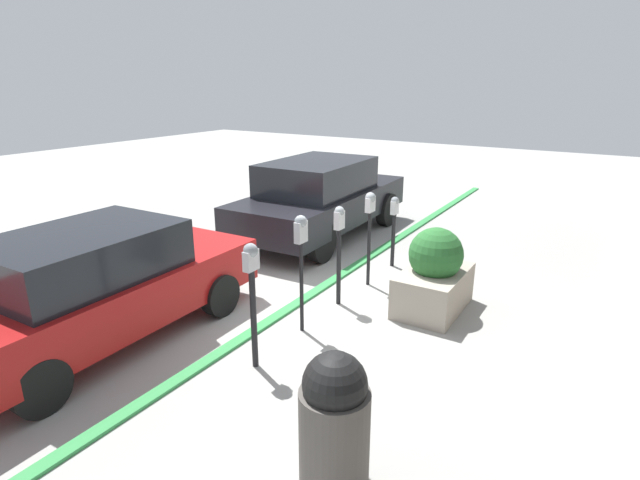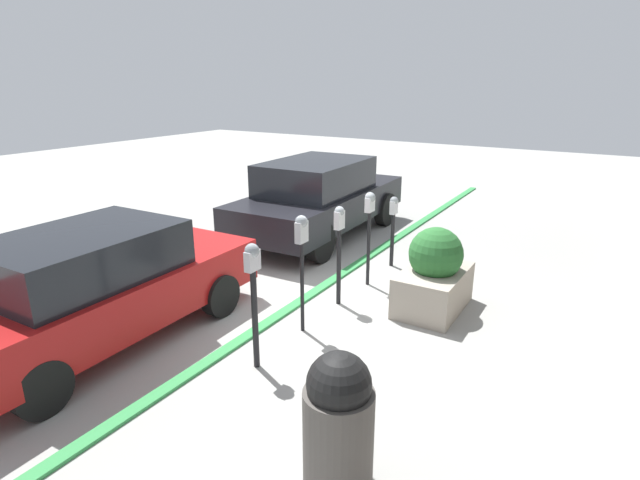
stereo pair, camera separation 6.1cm
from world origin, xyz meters
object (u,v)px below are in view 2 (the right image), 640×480
parking_meter_middle (339,239)px  parking_meter_fourth (369,216)px  parking_meter_farthest (393,219)px  planter_box (434,275)px  parking_meter_nearest (253,283)px  parking_meter_second (302,244)px  trash_bin (338,422)px  parked_car_front (96,286)px  parked_car_middle (319,197)px

parking_meter_middle → parking_meter_fourth: (0.89, -0.05, 0.14)m
parking_meter_middle → parking_meter_farthest: size_ratio=1.18×
planter_box → parking_meter_nearest: bearing=154.3°
parking_meter_middle → parking_meter_fourth: 0.91m
parking_meter_second → trash_bin: size_ratio=1.31×
trash_bin → parking_meter_nearest: bearing=57.6°
parking_meter_fourth → parked_car_front: size_ratio=0.36×
trash_bin → planter_box: bearing=7.2°
parking_meter_farthest → parked_car_middle: 2.24m
parked_car_middle → parking_meter_nearest: bearing=-158.4°
parking_meter_farthest → parked_car_front: bearing=155.3°
parking_meter_farthest → parking_meter_fourth: bearing=-178.9°
parking_meter_farthest → trash_bin: parking_meter_farthest is taller
parking_meter_nearest → planter_box: parking_meter_nearest is taller
parking_meter_middle → parking_meter_fourth: size_ratio=0.97×
planter_box → parking_meter_second: bearing=140.8°
parking_meter_second → trash_bin: 2.78m
parked_car_middle → trash_bin: bearing=-149.1°
parking_meter_nearest → planter_box: bearing=-25.7°
parking_meter_middle → planter_box: parking_meter_middle is taller
parking_meter_second → parking_meter_fourth: 1.88m
trash_bin → parked_car_front: bearing=82.1°
parking_meter_farthest → planter_box: bearing=-137.4°
parking_meter_middle → parked_car_front: (-2.56, 2.02, -0.26)m
parking_meter_second → parked_car_front: parking_meter_second is taller
parked_car_front → parked_car_middle: bearing=-1.2°
parking_meter_farthest → planter_box: (-1.34, -1.24, -0.34)m
parking_meter_nearest → parking_meter_middle: size_ratio=1.01×
parking_meter_second → parked_car_front: bearing=127.9°
parking_meter_second → parked_car_middle: size_ratio=0.34×
parking_meter_middle → planter_box: (0.56, -1.26, -0.50)m
parking_meter_farthest → planter_box: parking_meter_farthest is taller
parked_car_front → parking_meter_fourth: bearing=-32.2°
parking_meter_nearest → parking_meter_middle: 2.00m
parking_meter_middle → parking_meter_nearest: bearing=-179.2°
parking_meter_second → parked_car_front: size_ratio=0.38×
parked_car_middle → parking_meter_middle: bearing=-145.5°
parked_car_front → parked_car_middle: size_ratio=0.90×
parking_meter_nearest → parking_meter_fourth: bearing=-0.4°
parking_meter_farthest → planter_box: 1.86m
parking_meter_fourth → parked_car_front: (-3.46, 2.07, -0.40)m
parking_meter_second → parking_meter_farthest: 2.91m
parking_meter_second → parked_car_middle: (3.77, 2.04, -0.36)m
parking_meter_farthest → parked_car_middle: (0.88, 2.06, -0.01)m
parking_meter_middle → parked_car_front: size_ratio=0.35×
parking_meter_middle → parked_car_middle: (2.78, 2.04, -0.17)m
planter_box → parking_meter_farthest: bearing=42.6°
parking_meter_second → parking_meter_fourth: bearing=-1.3°
parked_car_front → parked_car_middle: parked_car_middle is taller
parking_meter_nearest → parked_car_front: 2.14m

